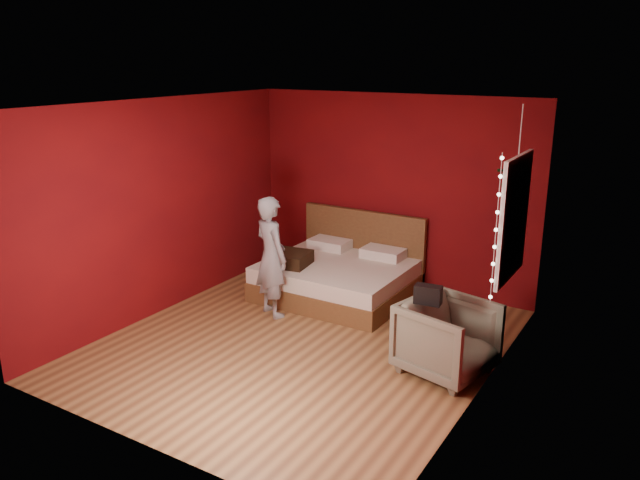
{
  "coord_description": "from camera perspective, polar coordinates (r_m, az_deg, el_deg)",
  "views": [
    {
      "loc": [
        3.45,
        -5.28,
        3.07
      ],
      "look_at": [
        -0.01,
        0.4,
        1.09
      ],
      "focal_mm": 35.0,
      "sensor_mm": 36.0,
      "label": 1
    }
  ],
  "objects": [
    {
      "name": "hanging_plant",
      "position": [
        6.8,
        17.5,
        5.14
      ],
      "size": [
        0.49,
        0.46,
        1.01
      ],
      "color": "silver",
      "rests_on": "room_walls"
    },
    {
      "name": "floor",
      "position": [
        7.01,
        -1.68,
        -9.4
      ],
      "size": [
        4.5,
        4.5,
        0.0
      ],
      "primitive_type": "plane",
      "color": "olive",
      "rests_on": "ground"
    },
    {
      "name": "window",
      "position": [
        6.55,
        17.28,
        1.93
      ],
      "size": [
        0.05,
        0.97,
        1.27
      ],
      "color": "white",
      "rests_on": "room_walls"
    },
    {
      "name": "armchair",
      "position": [
        6.37,
        11.57,
        -8.8
      ],
      "size": [
        0.99,
        0.97,
        0.76
      ],
      "primitive_type": "imported",
      "rotation": [
        0.0,
        0.0,
        1.34
      ],
      "color": "#676451",
      "rests_on": "ground"
    },
    {
      "name": "bed",
      "position": [
        8.28,
        1.82,
        -3.27
      ],
      "size": [
        1.84,
        1.56,
        1.01
      ],
      "color": "brown",
      "rests_on": "ground"
    },
    {
      "name": "handbag",
      "position": [
        6.13,
        9.85,
        -4.94
      ],
      "size": [
        0.27,
        0.16,
        0.18
      ],
      "primitive_type": "cube",
      "rotation": [
        0.0,
        0.0,
        0.12
      ],
      "color": "black",
      "rests_on": "armchair"
    },
    {
      "name": "fairy_lights",
      "position": [
        6.06,
        15.8,
        0.91
      ],
      "size": [
        0.04,
        0.04,
        1.45
      ],
      "color": "silver",
      "rests_on": "room_walls"
    },
    {
      "name": "room_walls",
      "position": [
        6.46,
        -1.8,
        4.12
      ],
      "size": [
        4.04,
        4.54,
        2.62
      ],
      "color": "#640A0C",
      "rests_on": "ground"
    },
    {
      "name": "throw_pillow",
      "position": [
        8.06,
        -2.72,
        -1.71
      ],
      "size": [
        0.54,
        0.54,
        0.17
      ],
      "primitive_type": "cube",
      "rotation": [
        0.0,
        0.0,
        0.15
      ],
      "color": "black",
      "rests_on": "bed"
    },
    {
      "name": "person",
      "position": [
        7.52,
        -4.48,
        -1.54
      ],
      "size": [
        0.64,
        0.55,
        1.48
      ],
      "primitive_type": "imported",
      "rotation": [
        0.0,
        0.0,
        2.71
      ],
      "color": "gray",
      "rests_on": "ground"
    }
  ]
}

